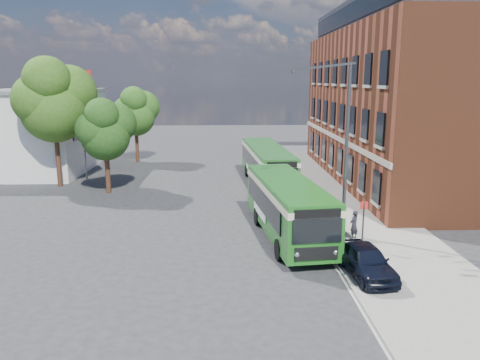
{
  "coord_description": "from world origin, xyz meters",
  "views": [
    {
      "loc": [
        -0.92,
        -25.34,
        8.17
      ],
      "look_at": [
        -0.08,
        2.37,
        2.2
      ],
      "focal_mm": 35.0,
      "sensor_mm": 36.0,
      "label": 1
    }
  ],
  "objects_px": {
    "bus_front": "(287,203)",
    "bus_rear": "(267,162)",
    "street_lamp": "(339,148)",
    "parked_car": "(366,260)"
  },
  "relations": [
    {
      "from": "bus_front",
      "to": "bus_rear",
      "type": "bearing_deg",
      "value": 89.97
    },
    {
      "from": "street_lamp",
      "to": "bus_front",
      "type": "relative_size",
      "value": 0.87
    },
    {
      "from": "bus_rear",
      "to": "bus_front",
      "type": "bearing_deg",
      "value": -90.03
    },
    {
      "from": "bus_front",
      "to": "parked_car",
      "type": "xyz_separation_m",
      "value": [
        2.58,
        -5.5,
        -1.02
      ]
    },
    {
      "from": "street_lamp",
      "to": "bus_front",
      "type": "bearing_deg",
      "value": 174.2
    },
    {
      "from": "street_lamp",
      "to": "parked_car",
      "type": "bearing_deg",
      "value": -89.56
    },
    {
      "from": "street_lamp",
      "to": "bus_front",
      "type": "xyz_separation_m",
      "value": [
        -2.54,
        0.26,
        -2.96
      ]
    },
    {
      "from": "street_lamp",
      "to": "parked_car",
      "type": "xyz_separation_m",
      "value": [
        0.04,
        -5.24,
        -3.98
      ]
    },
    {
      "from": "parked_car",
      "to": "street_lamp",
      "type": "bearing_deg",
      "value": 83.68
    },
    {
      "from": "parked_car",
      "to": "bus_front",
      "type": "bearing_deg",
      "value": 108.41
    }
  ]
}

